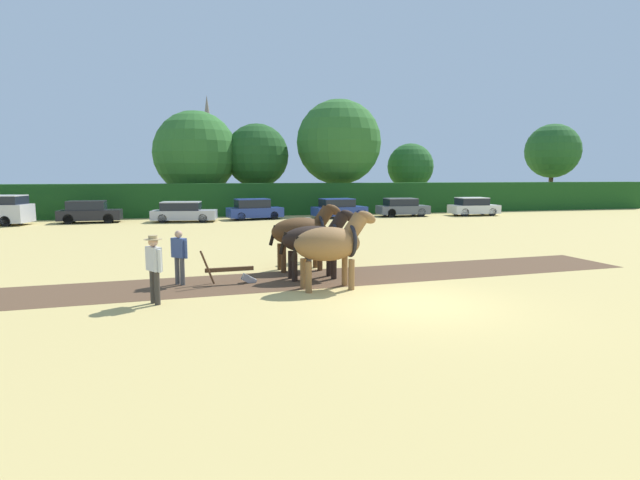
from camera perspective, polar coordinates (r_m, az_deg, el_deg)
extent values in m
plane|color=tan|center=(13.20, 10.63, -7.09)|extent=(240.00, 240.00, 0.00)
cube|color=brown|center=(15.34, -18.43, -5.29)|extent=(32.10, 4.77, 0.01)
cube|color=#194719|center=(41.18, -6.42, 4.65)|extent=(73.99, 1.68, 2.60)
cylinder|color=#4C3823|center=(45.05, -13.90, 5.08)|extent=(0.44, 0.44, 3.17)
sphere|color=#2D6628|center=(45.06, -14.04, 9.62)|extent=(7.22, 7.22, 7.22)
cylinder|color=#4C3823|center=(44.93, -7.15, 5.40)|extent=(0.44, 0.44, 3.44)
sphere|color=#1E4C1E|center=(44.94, -7.22, 9.55)|extent=(5.58, 5.58, 5.58)
cylinder|color=brown|center=(45.25, 2.14, 5.88)|extent=(0.44, 0.44, 4.09)
sphere|color=#2D6628|center=(45.32, 2.17, 11.10)|extent=(7.54, 7.54, 7.54)
cylinder|color=brown|center=(49.23, 10.21, 5.19)|extent=(0.44, 0.44, 2.86)
sphere|color=#235623|center=(49.20, 10.28, 8.26)|extent=(4.41, 4.41, 4.41)
cylinder|color=#4C3823|center=(57.79, 24.85, 5.61)|extent=(0.44, 0.44, 4.22)
sphere|color=#235623|center=(57.83, 25.05, 9.21)|extent=(5.56, 5.56, 5.56)
cylinder|color=gray|center=(79.69, -12.59, 7.40)|extent=(2.15, 2.15, 6.90)
cone|color=slate|center=(80.07, -12.75, 12.90)|extent=(2.36, 2.36, 8.44)
ellipsoid|color=brown|center=(14.28, 0.84, -0.45)|extent=(2.03, 1.15, 0.98)
cylinder|color=brown|center=(14.90, 2.84, -3.56)|extent=(0.18, 0.18, 0.88)
cylinder|color=brown|center=(14.38, 3.61, -3.97)|extent=(0.18, 0.18, 0.88)
cylinder|color=brown|center=(14.52, -1.93, -3.85)|extent=(0.18, 0.18, 0.88)
cylinder|color=brown|center=(13.98, -1.31, -4.28)|extent=(0.18, 0.18, 0.88)
cylinder|color=brown|center=(14.51, 3.99, 1.54)|extent=(0.82, 0.51, 0.85)
ellipsoid|color=brown|center=(14.62, 5.35, 2.61)|extent=(0.69, 0.30, 0.54)
cube|color=black|center=(14.55, 4.60, 2.38)|extent=(0.38, 0.10, 0.50)
cylinder|color=black|center=(14.04, -2.80, -1.02)|extent=(0.30, 0.14, 0.71)
torus|color=black|center=(14.50, 3.43, -0.04)|extent=(0.17, 0.99, 0.99)
ellipsoid|color=black|center=(15.74, -0.89, 0.09)|extent=(2.03, 1.01, 0.85)
cylinder|color=black|center=(16.29, 1.04, -2.60)|extent=(0.18, 0.18, 0.88)
cylinder|color=black|center=(15.82, 1.60, -2.90)|extent=(0.18, 0.18, 0.88)
cylinder|color=black|center=(15.93, -3.36, -2.83)|extent=(0.18, 0.18, 0.88)
cylinder|color=black|center=(15.46, -2.91, -3.15)|extent=(0.18, 0.18, 0.88)
cylinder|color=black|center=(15.94, 2.00, 1.81)|extent=(0.77, 0.45, 0.82)
ellipsoid|color=black|center=(16.04, 3.25, 2.78)|extent=(0.69, 0.30, 0.54)
cube|color=black|center=(15.98, 2.56, 2.47)|extent=(0.38, 0.10, 0.50)
cylinder|color=black|center=(15.51, -4.22, -0.38)|extent=(0.30, 0.14, 0.71)
torus|color=black|center=(15.94, 1.49, 0.42)|extent=(0.16, 0.88, 0.87)
ellipsoid|color=#513319|center=(17.19, -2.33, 0.98)|extent=(2.04, 1.14, 0.97)
cylinder|color=#513319|center=(17.75, -0.54, -1.71)|extent=(0.18, 0.18, 0.92)
cylinder|color=#513319|center=(17.22, 0.00, -1.99)|extent=(0.18, 0.18, 0.92)
cylinder|color=#513319|center=(17.43, -4.60, -1.90)|extent=(0.18, 0.18, 0.92)
cylinder|color=#513319|center=(16.89, -4.18, -2.20)|extent=(0.18, 0.18, 0.92)
cylinder|color=#513319|center=(17.38, 0.35, 2.61)|extent=(0.81, 0.50, 0.84)
ellipsoid|color=#513319|center=(17.47, 1.49, 3.49)|extent=(0.69, 0.30, 0.54)
cube|color=black|center=(17.41, 0.86, 3.30)|extent=(0.38, 0.10, 0.50)
cylinder|color=black|center=(16.99, -5.40, 0.53)|extent=(0.30, 0.14, 0.71)
torus|color=black|center=(17.37, -0.12, 1.31)|extent=(0.17, 0.98, 0.98)
cube|color=#4C331E|center=(15.35, -10.31, -3.31)|extent=(1.46, 0.19, 0.12)
cube|color=#939399|center=(15.49, -8.13, -4.48)|extent=(0.49, 0.23, 0.39)
cylinder|color=#4C331E|center=(15.46, -12.82, -2.92)|extent=(0.40, 0.08, 0.96)
cylinder|color=#4C331E|center=(15.07, -12.70, -3.19)|extent=(0.40, 0.08, 0.96)
cylinder|color=#4C4C4C|center=(15.66, -16.00, -3.40)|extent=(0.14, 0.14, 0.83)
cylinder|color=#4C4C4C|center=(15.50, -15.45, -3.49)|extent=(0.14, 0.14, 0.83)
cube|color=#3D5184|center=(15.46, -15.82, -0.86)|extent=(0.48, 0.49, 0.59)
sphere|color=tan|center=(15.41, -15.87, 0.65)|extent=(0.22, 0.22, 0.22)
cylinder|color=#3D5184|center=(15.68, -16.52, -0.86)|extent=(0.09, 0.09, 0.55)
cylinder|color=#3D5184|center=(15.26, -15.09, -1.03)|extent=(0.09, 0.09, 0.55)
cylinder|color=#38332D|center=(19.04, -1.57, -1.23)|extent=(0.14, 0.14, 0.82)
cylinder|color=#38332D|center=(18.87, -1.17, -1.30)|extent=(0.14, 0.14, 0.82)
cube|color=#3D5184|center=(18.86, -1.38, 0.85)|extent=(0.38, 0.52, 0.58)
sphere|color=tan|center=(18.82, -1.38, 2.09)|extent=(0.22, 0.22, 0.22)
cylinder|color=#3D5184|center=(19.09, -1.89, 0.86)|extent=(0.09, 0.09, 0.55)
cylinder|color=#3D5184|center=(18.64, -0.84, 0.70)|extent=(0.09, 0.09, 0.55)
cylinder|color=#665B4C|center=(18.81, -1.38, 2.29)|extent=(0.42, 0.42, 0.02)
cylinder|color=#665B4C|center=(18.81, -1.38, 2.44)|extent=(0.21, 0.21, 0.10)
cylinder|color=#38332D|center=(13.56, -18.56, -5.08)|extent=(0.14, 0.14, 0.87)
cylinder|color=#38332D|center=(13.36, -18.11, -5.24)|extent=(0.14, 0.14, 0.87)
cube|color=silver|center=(13.32, -18.47, -2.05)|extent=(0.44, 0.54, 0.61)
sphere|color=tan|center=(13.26, -18.54, -0.21)|extent=(0.23, 0.23, 0.23)
cylinder|color=silver|center=(13.59, -19.04, -1.99)|extent=(0.09, 0.09, 0.58)
cylinder|color=silver|center=(13.07, -17.86, -2.30)|extent=(0.09, 0.09, 0.58)
cylinder|color=tan|center=(13.25, -18.56, 0.09)|extent=(0.45, 0.45, 0.02)
cylinder|color=tan|center=(13.25, -18.57, 0.30)|extent=(0.22, 0.22, 0.10)
cylinder|color=black|center=(39.21, -31.06, 2.08)|extent=(0.71, 0.35, 0.68)
cylinder|color=black|center=(37.72, -32.27, 1.83)|extent=(0.71, 0.35, 0.68)
cube|color=black|center=(37.99, -24.77, 2.62)|extent=(4.06, 1.79, 0.70)
cube|color=black|center=(37.98, -25.12, 3.56)|extent=(2.45, 1.58, 0.57)
cube|color=black|center=(37.96, -25.15, 4.03)|extent=(2.45, 1.58, 0.06)
cylinder|color=black|center=(38.54, -22.74, 2.49)|extent=(0.68, 0.23, 0.67)
cylinder|color=black|center=(37.08, -23.04, 2.30)|extent=(0.68, 0.23, 0.67)
cylinder|color=black|center=(38.95, -26.38, 2.34)|extent=(0.68, 0.23, 0.67)
cylinder|color=black|center=(37.51, -26.82, 2.15)|extent=(0.68, 0.23, 0.67)
cube|color=#A8A8B2|center=(36.39, -15.23, 2.80)|extent=(4.60, 2.40, 0.65)
cube|color=black|center=(36.39, -15.60, 3.73)|extent=(2.84, 1.97, 0.54)
cube|color=#A8A8B2|center=(36.37, -15.62, 4.20)|extent=(2.84, 1.97, 0.06)
cylinder|color=black|center=(36.97, -12.93, 2.64)|extent=(0.63, 0.31, 0.61)
cylinder|color=black|center=(35.43, -13.25, 2.43)|extent=(0.63, 0.31, 0.61)
cylinder|color=black|center=(37.42, -17.07, 2.56)|extent=(0.63, 0.31, 0.61)
cylinder|color=black|center=(35.90, -17.57, 2.35)|extent=(0.63, 0.31, 0.61)
cube|color=navy|center=(37.41, -7.45, 3.16)|extent=(4.23, 2.32, 0.70)
cube|color=black|center=(37.32, -7.76, 4.14)|extent=(2.62, 1.89, 0.60)
cube|color=navy|center=(37.30, -7.77, 4.64)|extent=(2.62, 1.89, 0.06)
cylinder|color=black|center=(38.49, -5.96, 2.97)|extent=(0.63, 0.31, 0.60)
cylinder|color=black|center=(37.08, -5.28, 2.81)|extent=(0.63, 0.31, 0.60)
cylinder|color=black|center=(37.84, -9.56, 2.83)|extent=(0.63, 0.31, 0.60)
cylinder|color=black|center=(36.40, -9.01, 2.67)|extent=(0.63, 0.31, 0.60)
cube|color=navy|center=(38.57, 2.23, 3.32)|extent=(4.27, 2.34, 0.68)
cube|color=black|center=(38.45, 1.95, 4.25)|extent=(2.64, 1.95, 0.57)
cube|color=navy|center=(38.43, 1.96, 4.71)|extent=(2.64, 1.95, 0.06)
cylinder|color=black|center=(39.83, 3.43, 3.16)|extent=(0.63, 0.30, 0.61)
cylinder|color=black|center=(38.39, 4.43, 2.98)|extent=(0.63, 0.30, 0.61)
cylinder|color=black|center=(38.84, 0.04, 3.06)|extent=(0.63, 0.30, 0.61)
cylinder|color=black|center=(37.36, 0.94, 2.88)|extent=(0.63, 0.30, 0.61)
cube|color=#565B66|center=(40.50, 9.44, 3.44)|extent=(4.06, 2.01, 0.66)
cube|color=black|center=(40.39, 9.19, 4.28)|extent=(2.46, 1.76, 0.53)
cube|color=#565B66|center=(40.37, 9.20, 4.70)|extent=(2.46, 1.76, 0.06)
cylinder|color=black|center=(41.72, 10.62, 3.28)|extent=(0.68, 0.25, 0.67)
cylinder|color=black|center=(40.22, 11.50, 3.10)|extent=(0.68, 0.25, 0.67)
cylinder|color=black|center=(40.85, 7.40, 3.26)|extent=(0.68, 0.25, 0.67)
cylinder|color=black|center=(39.32, 8.17, 3.08)|extent=(0.68, 0.25, 0.67)
cube|color=silver|center=(42.59, 17.17, 3.40)|extent=(3.95, 1.96, 0.67)
cube|color=black|center=(42.47, 16.97, 4.22)|extent=(2.39, 1.71, 0.55)
cube|color=silver|center=(42.45, 16.99, 4.64)|extent=(2.39, 1.71, 0.06)
cylinder|color=black|center=(43.86, 18.06, 3.22)|extent=(0.65, 0.25, 0.64)
cylinder|color=black|center=(42.52, 19.08, 3.05)|extent=(0.65, 0.25, 0.64)
cylinder|color=black|center=(42.75, 15.25, 3.22)|extent=(0.65, 0.25, 0.64)
cylinder|color=black|center=(41.36, 16.20, 3.05)|extent=(0.65, 0.25, 0.64)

